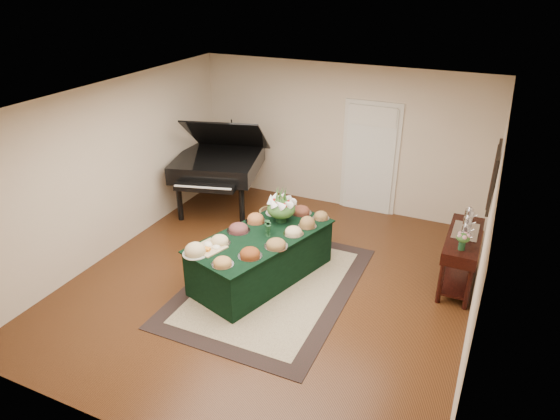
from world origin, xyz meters
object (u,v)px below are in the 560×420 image
at_px(buffet_table, 262,257).
at_px(mahogany_sideboard, 463,247).
at_px(grand_piano, 219,163).
at_px(floral_centerpiece, 281,205).

bearing_deg(buffet_table, mahogany_sideboard, 20.93).
bearing_deg(grand_piano, buffet_table, -45.76).
bearing_deg(mahogany_sideboard, grand_piano, 169.42).
distance_m(floral_centerpiece, mahogany_sideboard, 2.66).
xyz_separation_m(buffet_table, grand_piano, (-1.81, 1.86, 0.55)).
bearing_deg(floral_centerpiece, mahogany_sideboard, 10.96).
distance_m(floral_centerpiece, grand_piano, 2.31).
xyz_separation_m(grand_piano, mahogany_sideboard, (4.48, -0.84, -0.28)).
bearing_deg(floral_centerpiece, grand_piano, 144.64).
bearing_deg(floral_centerpiece, buffet_table, -98.44).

